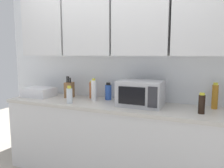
% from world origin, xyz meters
% --- Properties ---
extents(wall_back_with_cabinets, '(3.49, 0.38, 2.60)m').
position_xyz_m(wall_back_with_cabinets, '(0.00, -0.07, 1.58)').
color(wall_back_with_cabinets, white).
rests_on(wall_back_with_cabinets, ground_plane).
extents(counter_run, '(2.62, 0.63, 0.90)m').
position_xyz_m(counter_run, '(0.00, -0.30, 0.45)').
color(counter_run, silver).
rests_on(counter_run, ground_plane).
extents(microwave, '(0.48, 0.37, 0.28)m').
position_xyz_m(microwave, '(0.35, -0.28, 1.04)').
color(microwave, '#B7B7BC').
rests_on(microwave, counter_run).
extents(dish_rack, '(0.38, 0.30, 0.12)m').
position_xyz_m(dish_rack, '(-1.06, -0.30, 0.96)').
color(dish_rack, silver).
rests_on(dish_rack, counter_run).
extents(knife_block, '(0.12, 0.14, 0.28)m').
position_xyz_m(knife_block, '(-0.65, -0.19, 1.00)').
color(knife_block, brown).
rests_on(knife_block, counter_run).
extents(bottle_spice_jar, '(0.06, 0.06, 0.22)m').
position_xyz_m(bottle_spice_jar, '(-0.35, -0.12, 1.01)').
color(bottle_spice_jar, '#BC6638').
rests_on(bottle_spice_jar, counter_run).
extents(bottle_blue_cleaner, '(0.08, 0.08, 0.22)m').
position_xyz_m(bottle_blue_cleaner, '(-0.11, -0.12, 1.00)').
color(bottle_blue_cleaner, '#2D56B7').
rests_on(bottle_blue_cleaner, counter_run).
extents(bottle_soy_dark, '(0.06, 0.06, 0.20)m').
position_xyz_m(bottle_soy_dark, '(0.98, -0.37, 1.00)').
color(bottle_soy_dark, black).
rests_on(bottle_soy_dark, counter_run).
extents(bottle_white_jar, '(0.06, 0.06, 0.28)m').
position_xyz_m(bottle_white_jar, '(-0.25, -0.25, 1.03)').
color(bottle_white_jar, white).
rests_on(bottle_white_jar, counter_run).
extents(bottle_amber_vinegar, '(0.06, 0.06, 0.28)m').
position_xyz_m(bottle_amber_vinegar, '(1.11, -0.11, 1.03)').
color(bottle_amber_vinegar, '#AD701E').
rests_on(bottle_amber_vinegar, counter_run).
extents(bottle_clear_tall, '(0.07, 0.07, 0.20)m').
position_xyz_m(bottle_clear_tall, '(-0.44, -0.48, 0.99)').
color(bottle_clear_tall, silver).
rests_on(bottle_clear_tall, counter_run).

